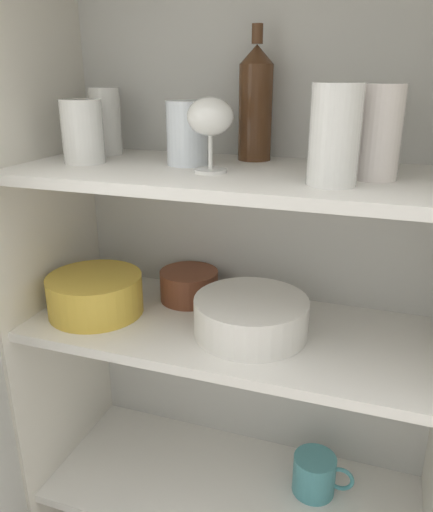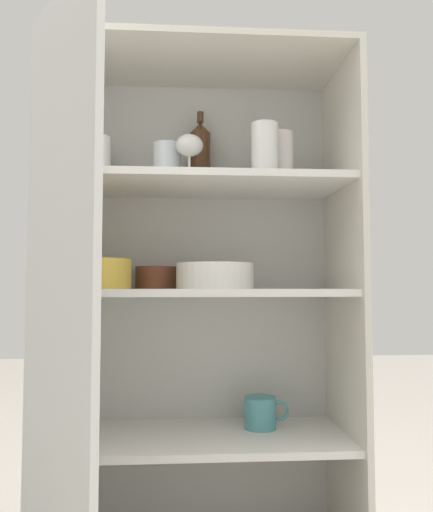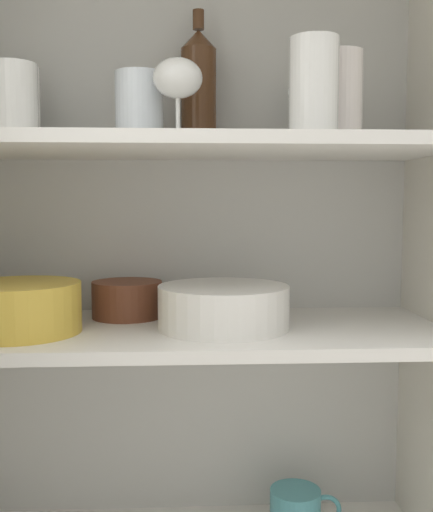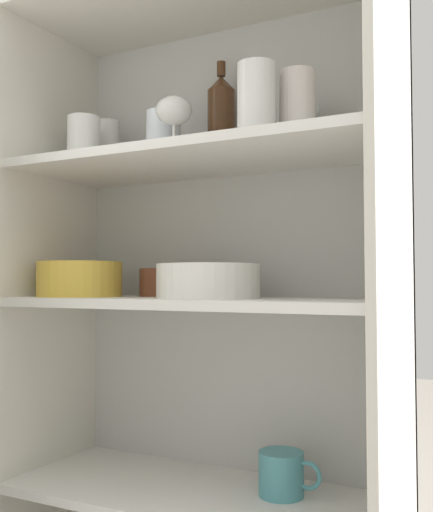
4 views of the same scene
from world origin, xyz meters
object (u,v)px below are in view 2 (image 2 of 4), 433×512
plate_stack_white (215,276)px  serving_bowl_small (156,277)px  coffee_mug_primary (261,413)px  mixing_bowl_large (96,273)px  wine_bottle (200,155)px

plate_stack_white → serving_bowl_small: (-0.17, 0.11, 0.00)m
coffee_mug_primary → mixing_bowl_large: bearing=-170.1°
mixing_bowl_large → serving_bowl_small: size_ratio=1.53×
plate_stack_white → wine_bottle: bearing=105.2°
wine_bottle → mixing_bowl_large: bearing=-152.3°
plate_stack_white → serving_bowl_small: size_ratio=1.71×
wine_bottle → plate_stack_white: (0.04, -0.14, -0.38)m
wine_bottle → plate_stack_white: size_ratio=1.12×
wine_bottle → serving_bowl_small: bearing=-167.1°
wine_bottle → coffee_mug_primary: size_ratio=1.85×
mixing_bowl_large → serving_bowl_small: bearing=37.6°
wine_bottle → serving_bowl_small: 0.41m
plate_stack_white → serving_bowl_small: bearing=148.2°
plate_stack_white → coffee_mug_primary: (0.14, 0.06, -0.40)m
mixing_bowl_large → coffee_mug_primary: bearing=9.9°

